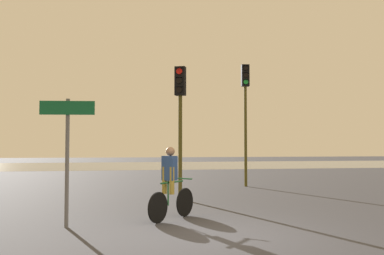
{
  "coord_description": "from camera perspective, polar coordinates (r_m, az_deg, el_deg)",
  "views": [
    {
      "loc": [
        -1.85,
        -7.53,
        1.61
      ],
      "look_at": [
        0.5,
        5.0,
        2.2
      ],
      "focal_mm": 40.0,
      "sensor_mm": 36.0,
      "label": 1
    }
  ],
  "objects": [
    {
      "name": "ground_plane",
      "position": [
        7.92,
        3.22,
        -14.38
      ],
      "size": [
        120.0,
        120.0,
        0.0
      ],
      "primitive_type": "plane",
      "color": "#333338"
    },
    {
      "name": "water_strip",
      "position": [
        38.13,
        -7.86,
        -5.03
      ],
      "size": [
        80.0,
        16.0,
        0.01
      ],
      "primitive_type": "cube",
      "color": "slate",
      "rests_on": "ground"
    },
    {
      "name": "traffic_light_far_right",
      "position": [
        17.85,
        7.13,
        3.34
      ],
      "size": [
        0.35,
        0.36,
        5.04
      ],
      "rotation": [
        0.0,
        0.0,
        3.02
      ],
      "color": "#4C4719",
      "rests_on": "ground"
    },
    {
      "name": "traffic_light_center",
      "position": [
        13.34,
        -1.58,
        2.83
      ],
      "size": [
        0.39,
        0.41,
        4.13
      ],
      "rotation": [
        0.0,
        0.0,
        2.71
      ],
      "color": "#4C4719",
      "rests_on": "ground"
    },
    {
      "name": "direction_sign_post",
      "position": [
        9.02,
        -16.31,
        -2.0
      ],
      "size": [
        1.1,
        0.17,
        2.6
      ],
      "rotation": [
        0.0,
        0.0,
        3.02
      ],
      "color": "slate",
      "rests_on": "ground"
    },
    {
      "name": "cyclist",
      "position": [
        9.58,
        -2.9,
        -7.39
      ],
      "size": [
        1.19,
        1.28,
        1.62
      ],
      "rotation": [
        0.0,
        0.0,
        -0.75
      ],
      "color": "black",
      "rests_on": "ground"
    }
  ]
}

